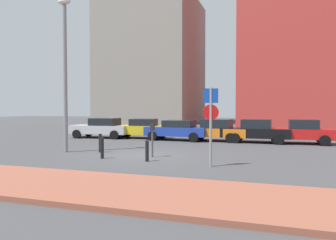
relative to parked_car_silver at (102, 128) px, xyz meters
name	(u,v)px	position (x,y,z in m)	size (l,w,h in m)	color
ground_plane	(141,156)	(6.30, -7.32, -0.76)	(120.00, 120.00, 0.00)	#424244
sidewalk_brick	(55,184)	(6.30, -13.53, -0.69)	(40.00, 3.22, 0.14)	#93513D
parked_car_silver	(102,128)	(0.00, 0.00, 0.00)	(4.49, 2.28, 1.48)	#B7BABF
parked_car_yellow	(141,128)	(2.93, 0.57, -0.01)	(4.04, 2.16, 1.44)	gold
parked_car_blue	(177,130)	(5.90, 0.02, -0.03)	(4.39, 2.10, 1.39)	#1E389E
parked_car_orange	(217,130)	(8.59, 0.31, 0.00)	(4.15, 2.09, 1.48)	orange
parked_car_black	(256,131)	(11.13, 0.22, 0.00)	(4.35, 2.02, 1.50)	black
parked_car_red	(300,132)	(13.81, 0.34, 0.00)	(3.97, 1.93, 1.51)	red
parking_sign_post	(211,117)	(9.91, -9.10, 1.13)	(0.59, 0.18, 3.00)	gray
parking_meter	(152,136)	(6.97, -7.60, 0.22)	(0.18, 0.14, 1.51)	#4C4C51
street_lamp	(65,63)	(2.21, -7.41, 3.72)	(0.70, 0.36, 7.69)	gray
traffic_bollard_near	(147,151)	(7.17, -8.76, -0.32)	(0.15, 0.15, 0.87)	black
traffic_bollard_mid	(100,143)	(3.93, -6.98, -0.29)	(0.16, 0.16, 0.94)	black
traffic_bollard_far	(102,148)	(5.01, -8.67, -0.29)	(0.15, 0.15, 0.93)	black
building_colorful_midrise	(318,21)	(17.59, 23.52, 12.48)	(18.77, 15.86, 26.47)	#BF3833
building_under_construction	(153,62)	(-5.96, 26.62, 8.89)	(13.76, 15.13, 19.28)	gray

